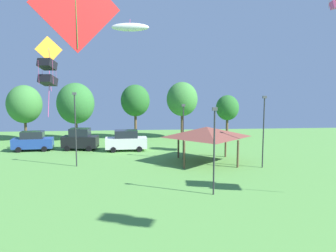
{
  "coord_description": "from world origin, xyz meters",
  "views": [
    {
      "loc": [
        -0.92,
        1.62,
        8.17
      ],
      "look_at": [
        0.41,
        17.07,
        6.17
      ],
      "focal_mm": 38.0,
      "sensor_mm": 36.0,
      "label": 1
    }
  ],
  "objects_px": {
    "park_pavilion": "(207,132)",
    "treeline_tree_2": "(76,103)",
    "treeline_tree_5": "(227,108)",
    "kite_flying_10": "(130,27)",
    "kite_flying_9": "(49,51)",
    "kite_flying_0": "(76,6)",
    "light_post_1": "(75,126)",
    "treeline_tree_4": "(182,99)",
    "parked_car_third_from_left": "(126,141)",
    "kite_flying_5": "(47,72)",
    "parked_car_second_from_left": "(80,139)",
    "parked_car_leftmost": "(33,141)",
    "treeline_tree_3": "(135,101)",
    "treeline_tree_1": "(24,104)",
    "light_post_3": "(183,128)",
    "light_post_0": "(214,146)",
    "light_post_2": "(264,128)"
  },
  "relations": [
    {
      "from": "parked_car_second_from_left",
      "to": "park_pavilion",
      "type": "distance_m",
      "value": 15.71
    },
    {
      "from": "parked_car_second_from_left",
      "to": "treeline_tree_2",
      "type": "distance_m",
      "value": 8.25
    },
    {
      "from": "kite_flying_10",
      "to": "light_post_2",
      "type": "height_order",
      "value": "kite_flying_10"
    },
    {
      "from": "kite_flying_9",
      "to": "treeline_tree_1",
      "type": "height_order",
      "value": "kite_flying_9"
    },
    {
      "from": "park_pavilion",
      "to": "treeline_tree_1",
      "type": "height_order",
      "value": "treeline_tree_1"
    },
    {
      "from": "light_post_1",
      "to": "treeline_tree_4",
      "type": "distance_m",
      "value": 20.18
    },
    {
      "from": "parked_car_leftmost",
      "to": "park_pavilion",
      "type": "bearing_deg",
      "value": -26.45
    },
    {
      "from": "kite_flying_0",
      "to": "treeline_tree_3",
      "type": "relative_size",
      "value": 0.46
    },
    {
      "from": "treeline_tree_3",
      "to": "parked_car_third_from_left",
      "type": "bearing_deg",
      "value": -96.82
    },
    {
      "from": "kite_flying_9",
      "to": "light_post_1",
      "type": "xyz_separation_m",
      "value": [
        3.1,
        -3.97,
        -7.19
      ]
    },
    {
      "from": "light_post_0",
      "to": "treeline_tree_1",
      "type": "distance_m",
      "value": 32.68
    },
    {
      "from": "kite_flying_9",
      "to": "parked_car_second_from_left",
      "type": "height_order",
      "value": "kite_flying_9"
    },
    {
      "from": "park_pavilion",
      "to": "treeline_tree_2",
      "type": "xyz_separation_m",
      "value": [
        -15.22,
        14.77,
        1.97
      ]
    },
    {
      "from": "kite_flying_0",
      "to": "light_post_2",
      "type": "relative_size",
      "value": 0.52
    },
    {
      "from": "treeline_tree_5",
      "to": "park_pavilion",
      "type": "bearing_deg",
      "value": -111.32
    },
    {
      "from": "kite_flying_0",
      "to": "park_pavilion",
      "type": "relative_size",
      "value": 0.53
    },
    {
      "from": "kite_flying_0",
      "to": "parked_car_third_from_left",
      "type": "height_order",
      "value": "kite_flying_0"
    },
    {
      "from": "treeline_tree_2",
      "to": "treeline_tree_4",
      "type": "relative_size",
      "value": 0.99
    },
    {
      "from": "treeline_tree_4",
      "to": "light_post_3",
      "type": "bearing_deg",
      "value": -96.61
    },
    {
      "from": "kite_flying_10",
      "to": "kite_flying_9",
      "type": "bearing_deg",
      "value": 176.81
    },
    {
      "from": "light_post_0",
      "to": "light_post_2",
      "type": "bearing_deg",
      "value": 49.92
    },
    {
      "from": "kite_flying_0",
      "to": "parked_car_leftmost",
      "type": "bearing_deg",
      "value": 109.68
    },
    {
      "from": "kite_flying_0",
      "to": "treeline_tree_5",
      "type": "distance_m",
      "value": 39.33
    },
    {
      "from": "light_post_3",
      "to": "light_post_1",
      "type": "bearing_deg",
      "value": -168.63
    },
    {
      "from": "parked_car_leftmost",
      "to": "treeline_tree_1",
      "type": "xyz_separation_m",
      "value": [
        -3.08,
        7.62,
        3.82
      ]
    },
    {
      "from": "light_post_0",
      "to": "light_post_2",
      "type": "distance_m",
      "value": 9.78
    },
    {
      "from": "kite_flying_0",
      "to": "light_post_1",
      "type": "distance_m",
      "value": 21.15
    },
    {
      "from": "kite_flying_9",
      "to": "treeline_tree_4",
      "type": "xyz_separation_m",
      "value": [
        15.26,
        12.06,
        -5.61
      ]
    },
    {
      "from": "park_pavilion",
      "to": "treeline_tree_5",
      "type": "distance_m",
      "value": 16.63
    },
    {
      "from": "parked_car_third_from_left",
      "to": "treeline_tree_2",
      "type": "height_order",
      "value": "treeline_tree_2"
    },
    {
      "from": "kite_flying_0",
      "to": "kite_flying_9",
      "type": "bearing_deg",
      "value": 105.79
    },
    {
      "from": "kite_flying_0",
      "to": "treeline_tree_2",
      "type": "bearing_deg",
      "value": 99.91
    },
    {
      "from": "parked_car_third_from_left",
      "to": "light_post_2",
      "type": "distance_m",
      "value": 16.18
    },
    {
      "from": "kite_flying_9",
      "to": "light_post_3",
      "type": "xyz_separation_m",
      "value": [
        13.64,
        -1.85,
        -7.86
      ]
    },
    {
      "from": "treeline_tree_1",
      "to": "light_post_2",
      "type": "bearing_deg",
      "value": -33.37
    },
    {
      "from": "park_pavilion",
      "to": "light_post_2",
      "type": "relative_size",
      "value": 0.97
    },
    {
      "from": "kite_flying_5",
      "to": "kite_flying_9",
      "type": "bearing_deg",
      "value": 102.58
    },
    {
      "from": "kite_flying_10",
      "to": "parked_car_third_from_left",
      "type": "relative_size",
      "value": 0.82
    },
    {
      "from": "kite_flying_9",
      "to": "light_post_1",
      "type": "distance_m",
      "value": 8.78
    },
    {
      "from": "kite_flying_0",
      "to": "treeline_tree_4",
      "type": "distance_m",
      "value": 37.08
    },
    {
      "from": "kite_flying_0",
      "to": "treeline_tree_5",
      "type": "xyz_separation_m",
      "value": [
        15.14,
        35.68,
        -6.71
      ]
    },
    {
      "from": "kite_flying_9",
      "to": "treeline_tree_1",
      "type": "xyz_separation_m",
      "value": [
        -6.34,
        11.82,
        -6.18
      ]
    },
    {
      "from": "parked_car_third_from_left",
      "to": "kite_flying_5",
      "type": "bearing_deg",
      "value": -111.79
    },
    {
      "from": "kite_flying_0",
      "to": "treeline_tree_1",
      "type": "bearing_deg",
      "value": 110.18
    },
    {
      "from": "treeline_tree_5",
      "to": "parked_car_leftmost",
      "type": "bearing_deg",
      "value": -162.56
    },
    {
      "from": "parked_car_second_from_left",
      "to": "treeline_tree_4",
      "type": "bearing_deg",
      "value": 38.25
    },
    {
      "from": "park_pavilion",
      "to": "treeline_tree_5",
      "type": "height_order",
      "value": "treeline_tree_5"
    },
    {
      "from": "park_pavilion",
      "to": "treeline_tree_1",
      "type": "bearing_deg",
      "value": 145.52
    },
    {
      "from": "treeline_tree_4",
      "to": "treeline_tree_5",
      "type": "bearing_deg",
      "value": 0.14
    },
    {
      "from": "kite_flying_5",
      "to": "treeline_tree_4",
      "type": "height_order",
      "value": "kite_flying_5"
    }
  ]
}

